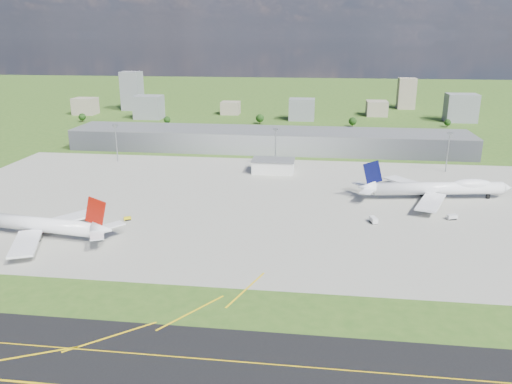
# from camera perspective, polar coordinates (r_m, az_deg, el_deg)

# --- Properties ---
(ground) EXTENTS (1400.00, 1400.00, 0.00)m
(ground) POSITION_cam_1_polar(r_m,az_deg,el_deg) (369.36, 1.15, 4.33)
(ground) COLOR #32571B
(ground) RESTS_ON ground
(apron) EXTENTS (360.00, 190.00, 0.08)m
(apron) POSITION_cam_1_polar(r_m,az_deg,el_deg) (263.00, 0.77, -1.14)
(apron) COLOR gray
(apron) RESTS_ON ground
(terminal) EXTENTS (300.00, 42.00, 15.00)m
(terminal) POSITION_cam_1_polar(r_m,az_deg,el_deg) (382.34, 1.40, 5.93)
(terminal) COLOR gray
(terminal) RESTS_ON ground
(ops_building) EXTENTS (26.00, 16.00, 8.00)m
(ops_building) POSITION_cam_1_polar(r_m,az_deg,el_deg) (319.14, 1.99, 2.95)
(ops_building) COLOR silver
(ops_building) RESTS_ON ground
(mast_west) EXTENTS (3.50, 2.00, 25.90)m
(mast_west) POSITION_cam_1_polar(r_m,az_deg,el_deg) (357.07, -15.72, 6.13)
(mast_west) COLOR gray
(mast_west) RESTS_ON ground
(mast_center) EXTENTS (3.50, 2.00, 25.90)m
(mast_center) POSITION_cam_1_polar(r_m,az_deg,el_deg) (330.61, 2.25, 5.90)
(mast_center) COLOR gray
(mast_center) RESTS_ON ground
(mast_east) EXTENTS (3.50, 2.00, 25.90)m
(mast_east) POSITION_cam_1_polar(r_m,az_deg,el_deg) (339.56, 21.15, 5.04)
(mast_east) COLOR gray
(mast_east) RESTS_ON ground
(airliner_red_twin) EXTENTS (75.66, 58.50, 20.78)m
(airliner_red_twin) POSITION_cam_1_polar(r_m,az_deg,el_deg) (236.32, -23.74, -3.46)
(airliner_red_twin) COLOR white
(airliner_red_twin) RESTS_ON ground
(airliner_blue_quad) EXTENTS (82.83, 64.36, 21.68)m
(airliner_blue_quad) POSITION_cam_1_polar(r_m,az_deg,el_deg) (282.92, 20.11, 0.39)
(airliner_blue_quad) COLOR white
(airliner_blue_quad) RESTS_ON ground
(fire_truck) EXTENTS (8.79, 3.90, 3.78)m
(fire_truck) POSITION_cam_1_polar(r_m,az_deg,el_deg) (242.75, -24.02, -3.88)
(fire_truck) COLOR #A90C2C
(fire_truck) RESTS_ON ground
(tug_yellow) EXTENTS (3.80, 3.34, 1.67)m
(tug_yellow) POSITION_cam_1_polar(r_m,az_deg,el_deg) (244.56, -14.49, -2.97)
(tug_yellow) COLOR yellow
(tug_yellow) RESTS_ON ground
(van_white_near) EXTENTS (3.81, 5.98, 2.79)m
(van_white_near) POSITION_cam_1_polar(r_m,az_deg,el_deg) (239.75, 13.27, -3.16)
(van_white_near) COLOR silver
(van_white_near) RESTS_ON ground
(van_white_far) EXTENTS (5.34, 3.80, 2.51)m
(van_white_far) POSITION_cam_1_polar(r_m,az_deg,el_deg) (255.28, 21.49, -2.70)
(van_white_far) COLOR silver
(van_white_far) RESTS_ON ground
(bldg_far_w) EXTENTS (24.00, 20.00, 18.00)m
(bldg_far_w) POSITION_cam_1_polar(r_m,az_deg,el_deg) (592.05, -18.93, 9.27)
(bldg_far_w) COLOR gray
(bldg_far_w) RESTS_ON ground
(bldg_w) EXTENTS (28.00, 22.00, 24.00)m
(bldg_w) POSITION_cam_1_polar(r_m,az_deg,el_deg) (542.71, -12.16, 9.47)
(bldg_w) COLOR slate
(bldg_w) RESTS_ON ground
(bldg_cw) EXTENTS (20.00, 18.00, 14.00)m
(bldg_cw) POSITION_cam_1_polar(r_m,az_deg,el_deg) (561.66, -2.93, 9.57)
(bldg_cw) COLOR gray
(bldg_cw) RESTS_ON ground
(bldg_c) EXTENTS (26.00, 20.00, 22.00)m
(bldg_c) POSITION_cam_1_polar(r_m,az_deg,el_deg) (523.13, 5.25, 9.38)
(bldg_c) COLOR slate
(bldg_c) RESTS_ON ground
(bldg_ce) EXTENTS (22.00, 24.00, 16.00)m
(bldg_ce) POSITION_cam_1_polar(r_m,az_deg,el_deg) (566.29, 13.62, 9.28)
(bldg_ce) COLOR gray
(bldg_ce) RESTS_ON ground
(bldg_e) EXTENTS (30.00, 22.00, 28.00)m
(bldg_e) POSITION_cam_1_polar(r_m,az_deg,el_deg) (551.01, 22.38, 8.88)
(bldg_e) COLOR slate
(bldg_e) RESTS_ON ground
(bldg_tall_w) EXTENTS (22.00, 20.00, 44.00)m
(bldg_tall_w) POSITION_cam_1_polar(r_m,az_deg,el_deg) (611.18, -13.98, 11.15)
(bldg_tall_w) COLOR slate
(bldg_tall_w) RESTS_ON ground
(bldg_tall_e) EXTENTS (20.00, 18.00, 36.00)m
(bldg_tall_e) POSITION_cam_1_polar(r_m,az_deg,el_deg) (629.58, 16.81, 10.73)
(bldg_tall_e) COLOR gray
(bldg_tall_e) RESTS_ON ground
(tree_far_w) EXTENTS (7.20, 7.20, 8.80)m
(tree_far_w) POSITION_cam_1_polar(r_m,az_deg,el_deg) (539.38, -19.25, 8.11)
(tree_far_w) COLOR #382314
(tree_far_w) RESTS_ON ground
(tree_w) EXTENTS (6.75, 6.75, 8.25)m
(tree_w) POSITION_cam_1_polar(r_m,az_deg,el_deg) (501.53, -10.13, 8.13)
(tree_w) COLOR #382314
(tree_w) RESTS_ON ground
(tree_c) EXTENTS (8.10, 8.10, 9.90)m
(tree_c) POSITION_cam_1_polar(r_m,az_deg,el_deg) (497.29, 0.45, 8.43)
(tree_c) COLOR #382314
(tree_c) RESTS_ON ground
(tree_e) EXTENTS (7.65, 7.65, 9.35)m
(tree_e) POSITION_cam_1_polar(r_m,az_deg,el_deg) (490.11, 10.98, 7.94)
(tree_e) COLOR #382314
(tree_e) RESTS_ON ground
(tree_far_e) EXTENTS (6.30, 6.30, 7.70)m
(tree_far_e) POSITION_cam_1_polar(r_m,az_deg,el_deg) (513.83, 21.05, 7.42)
(tree_far_e) COLOR #382314
(tree_far_e) RESTS_ON ground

